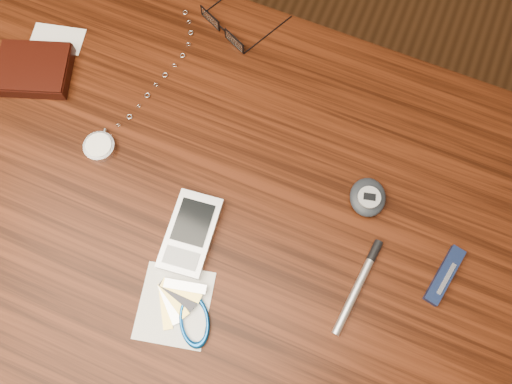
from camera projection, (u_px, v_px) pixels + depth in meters
The scene contains 10 objects.
ground at pixel (234, 275), 1.46m from camera, with size 3.80×3.80×0.00m, color #472814.
desk at pixel (218, 216), 0.84m from camera, with size 1.00×0.70×0.75m.
wallet_and_card at pixel (35, 69), 0.80m from camera, with size 0.14×0.17×0.02m.
eyeglasses at pixel (225, 28), 0.83m from camera, with size 0.14×0.15×0.02m.
pocket_watch at pixel (103, 142), 0.77m from camera, with size 0.08×0.31×0.02m.
pda_phone at pixel (190, 233), 0.72m from camera, with size 0.08×0.13×0.02m.
pedometer at pixel (368, 197), 0.74m from camera, with size 0.07×0.07×0.03m.
notepad_keys at pixel (184, 311), 0.69m from camera, with size 0.14×0.13×0.01m.
pocket_knife at pixel (445, 275), 0.70m from camera, with size 0.04×0.09×0.01m.
silver_pen at pixel (361, 279), 0.70m from camera, with size 0.03×0.15×0.01m.
Camera 1 is at (0.15, -0.18, 1.46)m, focal length 35.00 mm.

